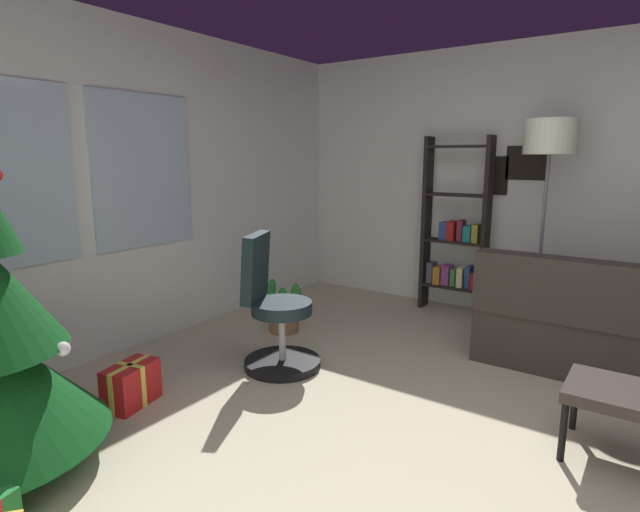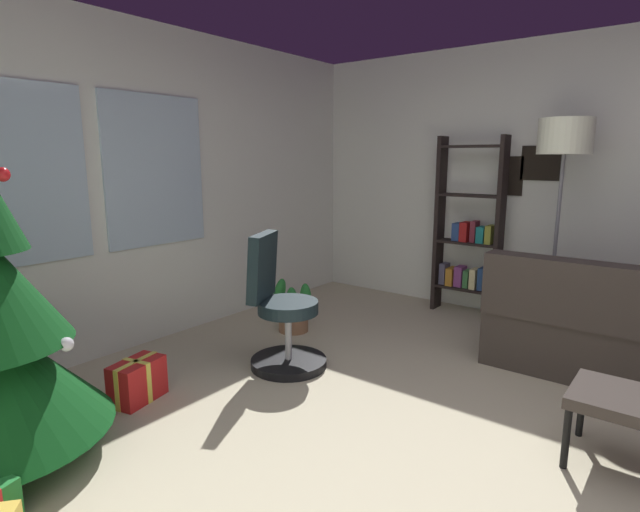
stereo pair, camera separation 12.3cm
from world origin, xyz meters
TOP-DOWN VIEW (x-y plane):
  - ground_plane at (0.00, 0.00)m, footprint 5.16×5.69m
  - wall_back_with_windows at (-0.02, 2.89)m, footprint 5.16×0.12m
  - wall_right_with_frames at (2.63, -0.00)m, footprint 0.12×5.69m
  - footstool at (0.41, -0.51)m, footprint 0.43×0.45m
  - gift_box_red at (-0.67, 2.00)m, footprint 0.37×0.26m
  - office_chair at (0.29, 1.63)m, footprint 0.56×0.59m
  - bookshelf at (2.36, 1.06)m, footprint 0.18×0.64m
  - floor_lamp at (2.11, 0.22)m, footprint 0.41×0.41m
  - potted_plant at (0.91, 2.06)m, footprint 0.33×0.43m

SIDE VIEW (x-z plane):
  - ground_plane at x=0.00m, z-range -0.10..0.00m
  - gift_box_red at x=-0.67m, z-range 0.00..0.27m
  - potted_plant at x=0.91m, z-range -0.06..0.41m
  - footstool at x=0.41m, z-range 0.14..0.52m
  - office_chair at x=0.29m, z-range -0.11..0.88m
  - bookshelf at x=2.36m, z-range -0.10..1.62m
  - wall_right_with_frames at x=2.63m, z-range 0.00..2.57m
  - wall_back_with_windows at x=-0.02m, z-range 0.01..2.57m
  - floor_lamp at x=2.11m, z-range 0.67..2.50m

